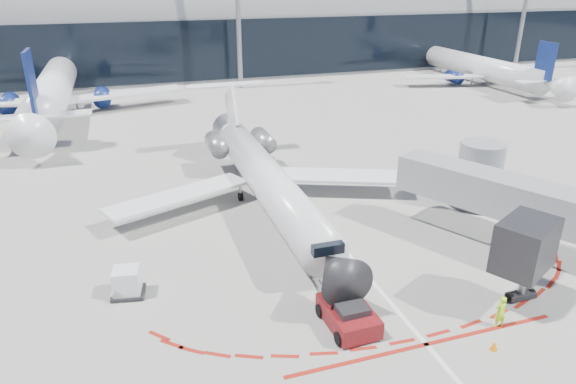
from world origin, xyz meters
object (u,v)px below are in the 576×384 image
object	(u,v)px
ramp_worker	(500,312)
uld_container	(127,282)
regional_jet	(264,175)
pushback_tug	(348,315)

from	to	relation	value
ramp_worker	uld_container	size ratio (longest dim) A/B	0.90
regional_jet	uld_container	xyz separation A→B (m)	(-10.09, -9.04, -1.59)
regional_jet	pushback_tug	size ratio (longest dim) A/B	5.33
regional_jet	ramp_worker	world-z (taller)	regional_jet
pushback_tug	ramp_worker	distance (m)	7.37
pushback_tug	ramp_worker	size ratio (longest dim) A/B	3.10
ramp_worker	pushback_tug	bearing A→B (deg)	-15.83
pushback_tug	uld_container	world-z (taller)	uld_container
uld_container	ramp_worker	bearing A→B (deg)	-16.46
regional_jet	ramp_worker	distance (m)	18.84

